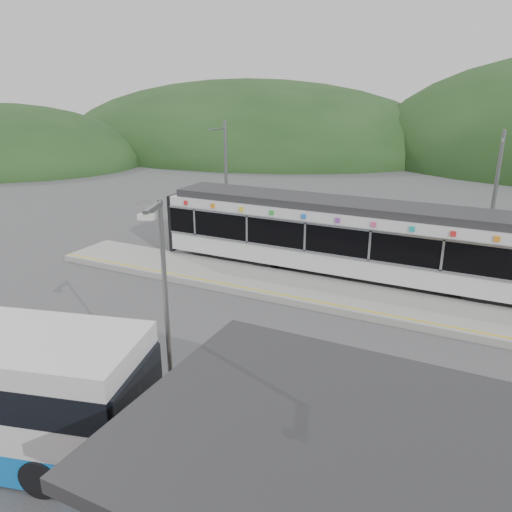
% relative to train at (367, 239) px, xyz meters
% --- Properties ---
extents(ground, '(120.00, 120.00, 0.00)m').
position_rel_train_xyz_m(ground, '(-1.97, -6.00, -2.06)').
color(ground, '#4C4C4F').
rests_on(ground, ground).
extents(hills, '(146.00, 149.00, 26.00)m').
position_rel_train_xyz_m(hills, '(4.22, -0.71, -2.06)').
color(hills, '#1E3D19').
rests_on(hills, ground).
extents(platform, '(26.00, 3.20, 0.30)m').
position_rel_train_xyz_m(platform, '(-1.97, -2.70, -1.91)').
color(platform, '#9E9E99').
rests_on(platform, ground).
extents(yellow_line, '(26.00, 0.10, 0.01)m').
position_rel_train_xyz_m(yellow_line, '(-1.97, -4.00, -1.76)').
color(yellow_line, yellow).
rests_on(yellow_line, platform).
extents(train, '(20.44, 3.01, 3.74)m').
position_rel_train_xyz_m(train, '(0.00, 0.00, 0.00)').
color(train, black).
rests_on(train, ground).
extents(catenary_mast_west, '(0.18, 1.80, 7.00)m').
position_rel_train_xyz_m(catenary_mast_west, '(-8.97, 2.56, 1.58)').
color(catenary_mast_west, slate).
rests_on(catenary_mast_west, ground).
extents(catenary_mast_east, '(0.18, 1.80, 7.00)m').
position_rel_train_xyz_m(catenary_mast_east, '(5.03, 2.56, 1.58)').
color(catenary_mast_east, slate).
rests_on(catenary_mast_east, ground).
extents(station_shelter, '(9.20, 6.20, 3.00)m').
position_rel_train_xyz_m(station_shelter, '(4.02, -15.00, -0.51)').
color(station_shelter, olive).
rests_on(station_shelter, ground).
extents(lamp_post, '(0.45, 1.14, 6.28)m').
position_rel_train_xyz_m(lamp_post, '(-1.86, -13.09, 1.68)').
color(lamp_post, slate).
rests_on(lamp_post, ground).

